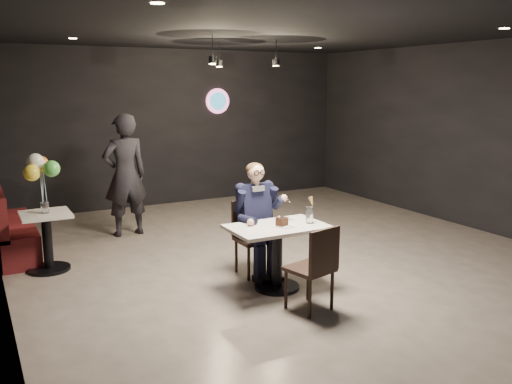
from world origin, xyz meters
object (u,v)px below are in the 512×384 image
chair_near (309,267)px  passerby (125,175)px  main_table (277,257)px  seated_man (255,218)px  booth_bench (14,220)px  side_table (48,242)px  sundae_glass (309,215)px  chair_far (255,238)px  balloon_vase (45,207)px

chair_near → passerby: (-0.91, 3.76, 0.49)m
main_table → seated_man: (-0.00, 0.55, 0.34)m
booth_bench → side_table: bearing=-73.3°
chair_near → sundae_glass: 0.81m
chair_far → side_table: 2.62m
chair_far → seated_man: seated_man is taller
main_table → side_table: size_ratio=1.48×
balloon_vase → booth_bench: bearing=106.7°
balloon_vase → side_table: bearing=0.0°
chair_near → seated_man: (0.00, 1.21, 0.26)m
seated_man → sundae_glass: (0.39, -0.62, 0.13)m
booth_bench → passerby: (1.63, 0.19, 0.47)m
chair_near → seated_man: size_ratio=0.64×
balloon_vase → passerby: 1.79m
chair_near → sundae_glass: size_ratio=4.84×
chair_far → sundae_glass: 0.83m
chair_far → chair_near: bearing=-90.0°
passerby → chair_near: bearing=99.3°
chair_near → passerby: 3.90m
main_table → seated_man: 0.65m
chair_far → passerby: 2.75m
main_table → sundae_glass: sundae_glass is taller
sundae_glass → booth_bench: booth_bench is taller
sundae_glass → side_table: size_ratio=0.26×
seated_man → main_table: bearing=-90.0°
main_table → chair_far: 0.56m
side_table → passerby: passerby is taller
main_table → seated_man: bearing=90.0°
main_table → booth_bench: size_ratio=0.58×
chair_far → passerby: passerby is taller
booth_bench → passerby: passerby is taller
seated_man → sundae_glass: seated_man is taller
side_table → booth_bench: bearing=106.7°
seated_man → balloon_vase: (-2.24, 1.36, 0.10)m
balloon_vase → passerby: (1.33, 1.19, 0.13)m
balloon_vase → chair_far: bearing=-31.3°
chair_near → side_table: size_ratio=1.24×
chair_near → sundae_glass: (0.39, 0.59, 0.39)m
booth_bench → side_table: 1.05m
main_table → passerby: size_ratio=0.58×
chair_near → balloon_vase: 3.43m
main_table → seated_man: size_ratio=0.76×
chair_far → chair_near: same height
main_table → chair_far: size_ratio=1.20×
side_table → passerby: 1.87m
main_table → seated_man: seated_man is taller
chair_near → booth_bench: size_ratio=0.48×
chair_far → chair_near: (0.00, -1.21, 0.00)m
seated_man → booth_bench: 3.47m
main_table → booth_bench: bearing=131.1°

